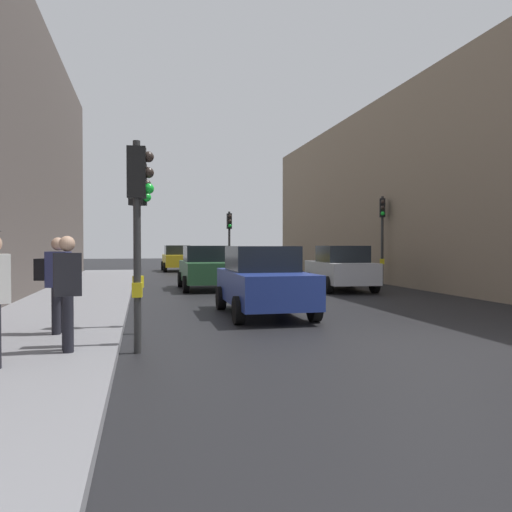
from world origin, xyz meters
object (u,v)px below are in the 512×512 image
(car_blue_van, at_px, (263,281))
(pedestrian_in_dark_coat, at_px, (67,288))
(car_green_estate, at_px, (205,268))
(pedestrian_with_grey_backpack, at_px, (56,279))
(car_yellow_taxi, at_px, (177,258))
(traffic_light_near_left, at_px, (138,207))
(traffic_light_far_median, at_px, (229,232))
(car_silver_hatchback, at_px, (340,268))
(traffic_light_near_right, at_px, (139,213))
(traffic_light_mid_street, at_px, (382,224))

(car_blue_van, xyz_separation_m, pedestrian_in_dark_coat, (-4.14, -4.39, 0.25))
(car_green_estate, height_order, pedestrian_with_grey_backpack, pedestrian_with_grey_backpack)
(car_yellow_taxi, distance_m, pedestrian_in_dark_coat, 27.04)
(car_green_estate, distance_m, pedestrian_with_grey_backpack, 11.23)
(car_yellow_taxi, xyz_separation_m, car_green_estate, (0.15, -14.65, 0.00))
(traffic_light_near_left, relative_size, car_green_estate, 0.83)
(traffic_light_far_median, bearing_deg, pedestrian_with_grey_backpack, -109.71)
(traffic_light_near_left, distance_m, traffic_light_far_median, 19.17)
(traffic_light_near_left, xyz_separation_m, car_silver_hatchback, (7.71, 10.18, -1.54))
(traffic_light_far_median, bearing_deg, traffic_light_near_left, -104.18)
(car_green_estate, xyz_separation_m, car_silver_hatchback, (5.16, -1.61, 0.00))
(traffic_light_near_left, bearing_deg, car_blue_van, 52.51)
(car_yellow_taxi, bearing_deg, car_green_estate, -89.41)
(traffic_light_near_right, bearing_deg, traffic_light_far_median, 74.33)
(traffic_light_near_right, xyz_separation_m, car_silver_hatchback, (7.72, 8.34, -1.55))
(car_silver_hatchback, bearing_deg, traffic_light_mid_street, 35.86)
(pedestrian_with_grey_backpack, bearing_deg, pedestrian_in_dark_coat, -75.73)
(traffic_light_near_left, bearing_deg, car_yellow_taxi, 84.82)
(traffic_light_near_right, xyz_separation_m, car_green_estate, (2.55, 9.95, -1.55))
(traffic_light_near_left, xyz_separation_m, car_yellow_taxi, (2.40, 26.44, -1.54))
(traffic_light_near_left, bearing_deg, car_green_estate, 77.80)
(traffic_light_mid_street, relative_size, pedestrian_with_grey_backpack, 2.24)
(traffic_light_mid_street, xyz_separation_m, pedestrian_with_grey_backpack, (-12.02, -10.91, -1.57))
(traffic_light_near_left, relative_size, traffic_light_near_right, 0.99)
(traffic_light_near_left, relative_size, car_blue_van, 0.83)
(car_silver_hatchback, xyz_separation_m, pedestrian_in_dark_coat, (-8.78, -10.56, 0.25))
(traffic_light_near_right, relative_size, car_green_estate, 0.84)
(traffic_light_near_right, height_order, pedestrian_with_grey_backpack, traffic_light_near_right)
(traffic_light_mid_street, relative_size, car_yellow_taxi, 0.94)
(traffic_light_near_left, xyz_separation_m, pedestrian_in_dark_coat, (-1.06, -0.38, -1.29))
(car_yellow_taxi, height_order, car_green_estate, same)
(traffic_light_far_median, bearing_deg, car_yellow_taxi, 106.30)
(car_yellow_taxi, bearing_deg, traffic_light_mid_street, -60.23)
(traffic_light_near_right, height_order, traffic_light_far_median, traffic_light_far_median)
(traffic_light_near_left, bearing_deg, car_silver_hatchback, 52.85)
(traffic_light_mid_street, xyz_separation_m, car_blue_van, (-7.46, -8.21, -1.85))
(traffic_light_near_right, bearing_deg, pedestrian_with_grey_backpack, -160.54)
(car_green_estate, height_order, pedestrian_in_dark_coat, pedestrian_in_dark_coat)
(traffic_light_mid_street, distance_m, pedestrian_in_dark_coat, 17.19)
(car_green_estate, relative_size, pedestrian_with_grey_backpack, 2.37)
(pedestrian_in_dark_coat, bearing_deg, traffic_light_near_left, 19.48)
(traffic_light_far_median, relative_size, pedestrian_with_grey_backpack, 2.04)
(car_green_estate, distance_m, pedestrian_in_dark_coat, 12.69)
(traffic_light_far_median, xyz_separation_m, car_silver_hatchback, (3.02, -8.40, -1.61))
(traffic_light_near_left, xyz_separation_m, traffic_light_near_right, (-0.00, 1.84, 0.01))
(pedestrian_with_grey_backpack, bearing_deg, traffic_light_mid_street, 42.21)
(car_yellow_taxi, xyz_separation_m, car_blue_van, (0.68, -22.43, 0.00))
(traffic_light_near_right, bearing_deg, car_blue_van, 35.21)
(traffic_light_near_right, height_order, pedestrian_in_dark_coat, traffic_light_near_right)
(pedestrian_with_grey_backpack, bearing_deg, car_yellow_taxi, 81.20)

